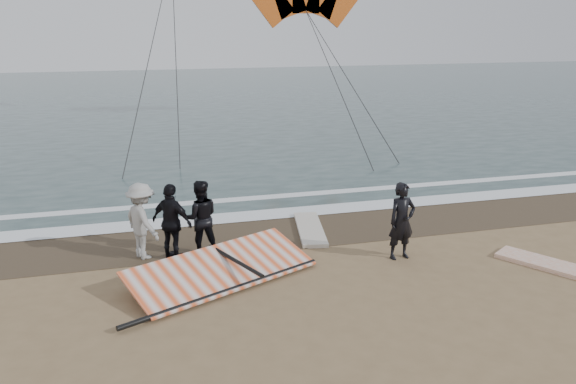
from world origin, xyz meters
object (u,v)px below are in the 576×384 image
object	(u,v)px
man_main	(402,221)
sail_rig	(218,270)
board_white	(553,266)
board_cream	(310,229)

from	to	relation	value
man_main	sail_rig	bearing A→B (deg)	172.89
board_white	sail_rig	xyz separation A→B (m)	(-7.77, 1.47, 0.15)
man_main	sail_rig	size ratio (longest dim) A/B	0.42
sail_rig	board_cream	bearing A→B (deg)	38.96
board_cream	sail_rig	xyz separation A→B (m)	(-2.89, -2.33, 0.14)
board_white	board_cream	xyz separation A→B (m)	(-4.88, 3.81, 0.00)
man_main	sail_rig	xyz separation A→B (m)	(-4.50, 0.00, -0.76)
board_white	sail_rig	distance (m)	7.91
board_white	board_cream	world-z (taller)	board_cream
board_white	board_cream	bearing A→B (deg)	109.31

